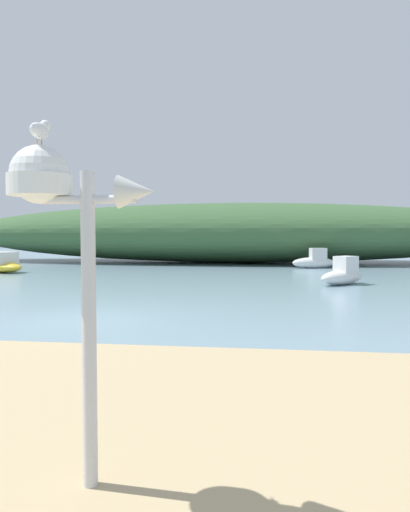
{
  "coord_description": "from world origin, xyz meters",
  "views": [
    {
      "loc": [
        4.9,
        -12.12,
        2.31
      ],
      "look_at": [
        2.6,
        5.29,
        1.49
      ],
      "focal_mm": 32.99,
      "sensor_mm": 36.0,
      "label": 1
    }
  ],
  "objects_px": {
    "mast_structure": "(58,205)",
    "motorboat_far_right": "(0,265)",
    "seagull_on_radar": "(40,130)",
    "motorboat_near_shore": "(343,274)",
    "motorboat_centre_water": "(315,261)"
  },
  "relations": [
    {
      "from": "motorboat_near_shore",
      "to": "motorboat_far_right",
      "type": "distance_m",
      "value": 20.0
    },
    {
      "from": "motorboat_centre_water",
      "to": "seagull_on_radar",
      "type": "bearing_deg",
      "value": -100.03
    },
    {
      "from": "mast_structure",
      "to": "motorboat_far_right",
      "type": "distance_m",
      "value": 27.03
    },
    {
      "from": "motorboat_near_shore",
      "to": "motorboat_far_right",
      "type": "xyz_separation_m",
      "value": [
        -19.5,
        4.44,
        -0.01
      ]
    },
    {
      "from": "mast_structure",
      "to": "motorboat_far_right",
      "type": "height_order",
      "value": "mast_structure"
    },
    {
      "from": "seagull_on_radar",
      "to": "motorboat_far_right",
      "type": "relative_size",
      "value": 0.07
    },
    {
      "from": "mast_structure",
      "to": "motorboat_near_shore",
      "type": "bearing_deg",
      "value": 74.28
    },
    {
      "from": "motorboat_near_shore",
      "to": "motorboat_far_right",
      "type": "bearing_deg",
      "value": 167.17
    },
    {
      "from": "motorboat_far_right",
      "to": "seagull_on_radar",
      "type": "bearing_deg",
      "value": -58.15
    },
    {
      "from": "mast_structure",
      "to": "seagull_on_radar",
      "type": "relative_size",
      "value": 9.02
    },
    {
      "from": "mast_structure",
      "to": "motorboat_centre_water",
      "type": "height_order",
      "value": "mast_structure"
    },
    {
      "from": "motorboat_near_shore",
      "to": "motorboat_centre_water",
      "type": "relative_size",
      "value": 0.86
    },
    {
      "from": "mast_structure",
      "to": "motorboat_far_right",
      "type": "bearing_deg",
      "value": 122.11
    },
    {
      "from": "mast_structure",
      "to": "motorboat_near_shore",
      "type": "distance_m",
      "value": 19.21
    },
    {
      "from": "motorboat_near_shore",
      "to": "motorboat_centre_water",
      "type": "xyz_separation_m",
      "value": [
        -0.23,
        10.43,
        0.03
      ]
    }
  ]
}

